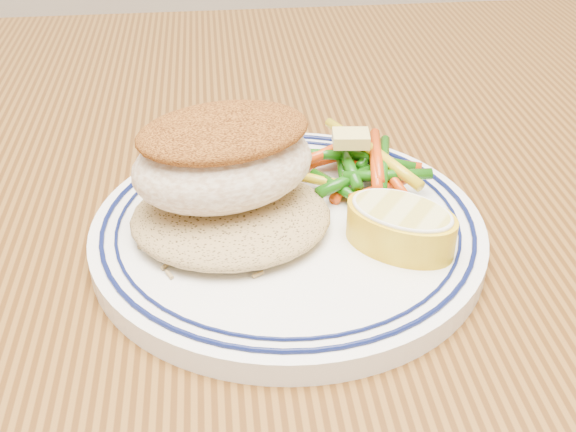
% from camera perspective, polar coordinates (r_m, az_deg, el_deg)
% --- Properties ---
extents(dining_table, '(1.50, 0.90, 0.75)m').
position_cam_1_polar(dining_table, '(0.54, -4.92, -9.45)').
color(dining_table, '#49290E').
rests_on(dining_table, ground).
extents(plate, '(0.25, 0.25, 0.02)m').
position_cam_1_polar(plate, '(0.46, 0.00, -1.10)').
color(plate, white).
rests_on(plate, dining_table).
extents(rice_pilaf, '(0.12, 0.11, 0.02)m').
position_cam_1_polar(rice_pilaf, '(0.44, -4.54, 0.27)').
color(rice_pilaf, '#A08250').
rests_on(rice_pilaf, plate).
extents(fish_fillet, '(0.13, 0.11, 0.06)m').
position_cam_1_polar(fish_fillet, '(0.43, -5.13, 4.71)').
color(fish_fillet, beige).
rests_on(fish_fillet, rice_pilaf).
extents(vegetable_pile, '(0.10, 0.10, 0.03)m').
position_cam_1_polar(vegetable_pile, '(0.49, 5.57, 4.07)').
color(vegetable_pile, '#CA3B0A').
rests_on(vegetable_pile, plate).
extents(butter_pat, '(0.03, 0.02, 0.01)m').
position_cam_1_polar(butter_pat, '(0.48, 4.99, 6.13)').
color(butter_pat, '#DDCB6C').
rests_on(butter_pat, vegetable_pile).
extents(lemon_wedge, '(0.09, 0.09, 0.03)m').
position_cam_1_polar(lemon_wedge, '(0.43, 8.88, -0.71)').
color(lemon_wedge, yellow).
rests_on(lemon_wedge, plate).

